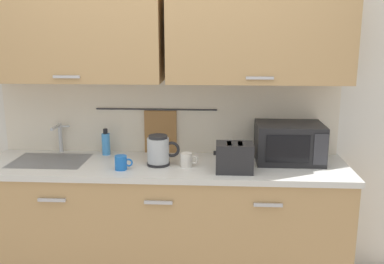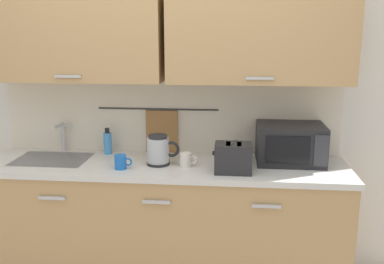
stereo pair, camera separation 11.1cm
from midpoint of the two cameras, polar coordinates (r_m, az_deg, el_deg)
name	(u,v)px [view 1 (the left image)]	position (r m, az deg, el deg)	size (l,w,h in m)	color
counter_unit	(163,223)	(3.15, -4.83, -11.90)	(2.53, 0.64, 0.90)	tan
back_wall_assembly	(167,70)	(3.10, -4.41, 8.17)	(3.70, 0.41, 2.50)	silver
sink_faucet	(59,134)	(3.37, -18.10, -0.27)	(0.09, 0.17, 0.22)	#B2B5BA
microwave	(289,143)	(3.06, 11.76, -1.39)	(0.46, 0.35, 0.27)	black
electric_kettle	(159,151)	(2.94, -5.49, -2.48)	(0.23, 0.16, 0.21)	black
dish_soap_bottle	(106,143)	(3.25, -12.31, -1.48)	(0.06, 0.06, 0.20)	#3F8CD8
mug_near_sink	(121,163)	(2.89, -10.45, -4.03)	(0.12, 0.08, 0.09)	blue
mixing_bowl	(232,152)	(3.11, 4.32, -2.66)	(0.21, 0.21, 0.08)	#A5ADB7
toaster	(234,157)	(2.80, 4.52, -3.38)	(0.26, 0.17, 0.19)	#232326
mug_by_kettle	(187,160)	(2.90, -1.79, -3.72)	(0.12, 0.08, 0.09)	silver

